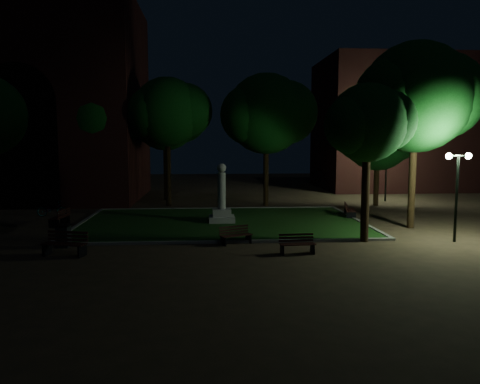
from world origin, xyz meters
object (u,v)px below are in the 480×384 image
Objects in this scene: bicycle at (52,209)px; monument at (222,206)px; bench_west_near at (65,244)px; trash_bin at (63,236)px; bench_right_side at (349,211)px; bench_near_left at (236,236)px; bench_near_right at (297,244)px; bench_left_side at (61,218)px.

monument is at bearing -105.97° from bicycle.
trash_bin is (-0.51, 1.49, 0.04)m from bench_west_near.
monument reaches higher than trash_bin.
bench_right_side is 17.67m from bicycle.
bench_near_left is 7.34m from trash_bin.
bench_near_right is at bearing -10.52° from trash_bin.
trash_bin reaches higher than bench_right_side.
trash_bin is (1.73, -5.26, 0.08)m from bench_left_side.
monument reaches higher than bench_west_near.
bicycle is at bearing 96.53° from bench_right_side.
monument is at bearing 71.07° from bench_near_left.
bicycle is at bearing 110.78° from trash_bin.
bench_right_side is at bearing 24.99° from trash_bin.
monument is at bearing 107.85° from bench_near_right.
bench_west_near is (-6.83, -1.63, 0.08)m from bench_near_left.
bench_left_side is at bearing 108.18° from trash_bin.
monument reaches higher than bicycle.
monument is 2.15× the size of bench_near_left.
bench_west_near is 10.47m from bicycle.
bench_right_side is (7.10, 6.59, 0.05)m from bench_near_left.
trash_bin is (-6.90, -5.41, -0.47)m from monument.
bench_west_near is at bearing 169.75° from bench_near_left.
bicycle is at bearing 163.85° from monument.
monument reaches higher than bench_left_side.
trash_bin is at bearing 123.22° from bench_west_near.
trash_bin reaches higher than bicycle.
bench_left_side is at bearing 122.63° from bench_west_near.
bench_west_near is at bearing 174.72° from bench_near_right.
bench_west_near is at bearing 132.23° from bench_right_side.
bench_west_near is (-9.18, 0.31, 0.08)m from bench_near_right.
trash_bin is at bearing -159.04° from bicycle.
trash_bin is at bearing -141.90° from monument.
trash_bin is (-7.34, -0.14, 0.12)m from bench_near_left.
trash_bin is at bearing 166.13° from bench_near_right.
monument is 8.78m from trash_bin.
bench_near_left is 13.30m from bicycle.
bench_west_near is (-6.39, -6.90, -0.51)m from monument.
bench_near_left is (0.44, -5.27, -0.59)m from monument.
monument is 7.75m from bench_near_right.
bench_near_left is 1.03× the size of bench_near_right.
bicycle is (-10.49, 8.18, 0.09)m from bench_near_left.
bench_west_near is at bearing -71.07° from trash_bin.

